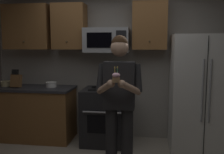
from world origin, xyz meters
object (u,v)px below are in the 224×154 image
object	(u,v)px
oven_range	(106,116)
person	(119,98)
bowl_small_colored	(6,83)
bowl_large_white	(51,84)
knife_block	(16,80)
cupcake	(116,77)
refrigerator	(200,93)
microwave	(107,40)

from	to	relation	value
oven_range	person	distance (m)	1.18
bowl_small_colored	bowl_large_white	bearing A→B (deg)	0.67
oven_range	knife_block	xyz separation A→B (m)	(-1.56, -0.03, 0.58)
oven_range	person	xyz separation A→B (m)	(0.34, -1.00, 0.53)
bowl_large_white	cupcake	world-z (taller)	cupcake
oven_range	refrigerator	bearing A→B (deg)	-1.50
oven_range	microwave	xyz separation A→B (m)	(0.00, 0.12, 1.26)
cupcake	knife_block	bearing A→B (deg)	145.66
bowl_small_colored	cupcake	size ratio (longest dim) A/B	1.10
bowl_small_colored	cupcake	world-z (taller)	cupcake
microwave	refrigerator	xyz separation A→B (m)	(1.50, -0.16, -0.82)
bowl_large_white	cupcake	bearing A→B (deg)	-46.91
oven_range	microwave	world-z (taller)	microwave
refrigerator	knife_block	xyz separation A→B (m)	(-3.06, 0.01, 0.14)
bowl_small_colored	person	world-z (taller)	person
person	knife_block	bearing A→B (deg)	152.99
oven_range	microwave	distance (m)	1.26
bowl_large_white	refrigerator	bearing A→B (deg)	-2.55
oven_range	refrigerator	size ratio (longest dim) A/B	0.52
refrigerator	bowl_small_colored	distance (m)	3.30
oven_range	cupcake	world-z (taller)	cupcake
refrigerator	bowl_large_white	world-z (taller)	refrigerator
refrigerator	cupcake	distance (m)	1.78
bowl_large_white	person	xyz separation A→B (m)	(1.30, -1.07, 0.03)
microwave	knife_block	distance (m)	1.71
bowl_small_colored	refrigerator	bearing A→B (deg)	-1.74
bowl_small_colored	microwave	bearing A→B (deg)	1.85
refrigerator	cupcake	size ratio (longest dim) A/B	10.35
refrigerator	person	distance (m)	1.51
refrigerator	bowl_small_colored	xyz separation A→B (m)	(-3.30, 0.10, 0.07)
microwave	cupcake	size ratio (longest dim) A/B	4.26
person	bowl_large_white	bearing A→B (deg)	140.75
oven_range	cupcake	size ratio (longest dim) A/B	5.36
cupcake	bowl_large_white	bearing A→B (deg)	133.09
knife_block	bowl_small_colored	distance (m)	0.27
bowl_large_white	person	size ratio (longest dim) A/B	0.11
microwave	cupcake	xyz separation A→B (m)	(0.34, -1.44, -0.43)
person	bowl_small_colored	bearing A→B (deg)	153.67
person	refrigerator	bearing A→B (deg)	39.38
oven_range	bowl_small_colored	xyz separation A→B (m)	(-1.80, 0.06, 0.51)
microwave	knife_block	xyz separation A→B (m)	(-1.56, -0.15, -0.68)
refrigerator	person	xyz separation A→B (m)	(-1.16, -0.96, 0.10)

